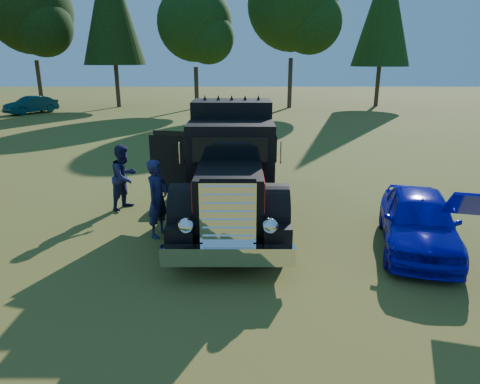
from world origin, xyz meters
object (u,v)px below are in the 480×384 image
hotrod_coupe (419,220)px  spectator_near (158,199)px  spectator_far (124,177)px  distant_teal_car (31,105)px  diamond_t_truck (231,172)px

hotrod_coupe → spectator_near: hotrod_coupe is taller
spectator_far → distant_teal_car: bearing=57.1°
diamond_t_truck → hotrod_coupe: (4.16, -1.76, -0.63)m
hotrod_coupe → spectator_near: 5.89m
hotrod_coupe → distant_teal_car: hotrod_coupe is taller
distant_teal_car → diamond_t_truck: bearing=-22.9°
spectator_near → distant_teal_car: (-14.34, 24.17, -0.27)m
diamond_t_truck → hotrod_coupe: diamond_t_truck is taller
distant_teal_car → spectator_near: bearing=-27.0°
diamond_t_truck → hotrod_coupe: size_ratio=1.67×
distant_teal_car → spectator_far: bearing=-27.3°
diamond_t_truck → distant_teal_car: 28.11m
hotrod_coupe → spectator_far: size_ratio=2.36×
hotrod_coupe → spectator_far: bearing=159.6°
spectator_far → distant_teal_car: size_ratio=0.46×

